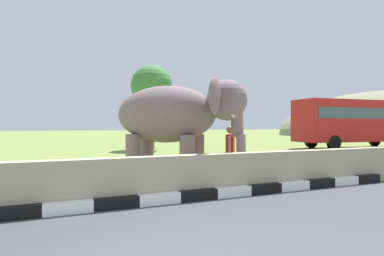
# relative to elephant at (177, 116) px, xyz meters

# --- Properties ---
(striped_curb) EXTENTS (16.20, 0.20, 0.24)m
(striped_curb) POSITION_rel_elephant_xyz_m (-2.72, -2.47, -1.83)
(striped_curb) COLOR white
(striped_curb) RESTS_ON ground_plane
(barrier_parapet) EXTENTS (28.00, 0.36, 1.00)m
(barrier_parapet) POSITION_rel_elephant_xyz_m (-0.37, -2.17, -1.45)
(barrier_parapet) COLOR tan
(barrier_parapet) RESTS_ON ground_plane
(elephant) EXTENTS (3.87, 3.79, 2.97)m
(elephant) POSITION_rel_elephant_xyz_m (0.00, 0.00, 0.00)
(elephant) COLOR slate
(elephant) RESTS_ON ground_plane
(person_handler) EXTENTS (0.46, 0.57, 1.66)m
(person_handler) POSITION_rel_elephant_xyz_m (1.61, -0.37, -1.03)
(person_handler) COLOR navy
(person_handler) RESTS_ON ground_plane
(bus_red) EXTENTS (9.88, 3.34, 3.50)m
(bus_red) POSITION_rel_elephant_xyz_m (17.51, 8.15, 0.13)
(bus_red) COLOR #B21E1E
(bus_red) RESTS_ON ground_plane
(tree_distant) EXTENTS (2.93, 2.93, 5.90)m
(tree_distant) POSITION_rel_elephant_xyz_m (3.23, 13.05, 2.43)
(tree_distant) COLOR brown
(tree_distant) RESTS_ON ground_plane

